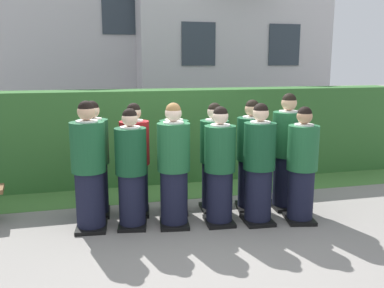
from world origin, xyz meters
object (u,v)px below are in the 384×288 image
(student_front_row_5, at_px, (302,168))
(student_rear_row_3, at_px, (214,160))
(student_front_row_0, at_px, (89,169))
(student_rear_row_5, at_px, (287,154))
(student_rear_row_4, at_px, (251,158))
(student_front_row_2, at_px, (174,168))
(student_front_row_4, at_px, (259,167))
(student_rear_row_2, at_px, (174,161))
(student_rear_row_0, at_px, (94,162))
(student_in_red_blazer, at_px, (135,162))
(student_front_row_1, at_px, (131,172))
(student_front_row_3, at_px, (220,169))

(student_front_row_5, relative_size, student_rear_row_3, 1.00)
(student_front_row_0, xyz_separation_m, student_rear_row_5, (2.83, 0.15, 0.02))
(student_front_row_5, distance_m, student_rear_row_4, 0.79)
(student_rear_row_3, bearing_deg, student_front_row_2, -146.97)
(student_front_row_4, height_order, student_rear_row_2, student_front_row_4)
(student_rear_row_0, distance_m, student_in_red_blazer, 0.57)
(student_in_red_blazer, bearing_deg, student_front_row_5, -21.06)
(student_rear_row_5, bearing_deg, student_front_row_4, -144.04)
(student_front_row_1, xyz_separation_m, student_rear_row_0, (-0.46, 0.57, 0.03))
(student_front_row_0, bearing_deg, student_rear_row_5, 3.07)
(student_front_row_2, height_order, student_in_red_blazer, student_front_row_2)
(student_in_red_blazer, bearing_deg, student_front_row_2, -51.81)
(student_front_row_5, bearing_deg, student_front_row_1, 171.14)
(student_front_row_4, bearing_deg, student_rear_row_5, 35.96)
(student_front_row_1, bearing_deg, student_front_row_5, -8.86)
(student_rear_row_3, relative_size, student_rear_row_4, 0.98)
(student_front_row_1, bearing_deg, student_front_row_0, 174.56)
(student_front_row_0, relative_size, student_in_red_blazer, 1.05)
(student_rear_row_3, bearing_deg, student_rear_row_0, 172.82)
(student_front_row_5, distance_m, student_rear_row_3, 1.24)
(student_in_red_blazer, xyz_separation_m, student_rear_row_3, (1.13, -0.12, -0.01))
(student_rear_row_0, bearing_deg, student_rear_row_4, -7.64)
(student_front_row_3, bearing_deg, student_front_row_2, 172.58)
(student_in_red_blazer, xyz_separation_m, student_rear_row_2, (0.55, -0.06, -0.00))
(student_front_row_0, relative_size, student_rear_row_5, 0.98)
(student_front_row_1, distance_m, student_front_row_3, 1.16)
(student_front_row_2, xyz_separation_m, student_front_row_3, (0.60, -0.08, -0.03))
(student_rear_row_0, bearing_deg, student_front_row_3, -24.58)
(student_rear_row_0, bearing_deg, student_in_red_blazer, -9.36)
(student_front_row_0, height_order, student_front_row_2, student_front_row_0)
(student_front_row_0, bearing_deg, student_front_row_1, -5.44)
(student_front_row_1, relative_size, student_rear_row_4, 0.97)
(student_rear_row_0, bearing_deg, student_rear_row_3, -7.18)
(student_in_red_blazer, xyz_separation_m, student_rear_row_4, (1.66, -0.21, 0.01))
(student_front_row_5, bearing_deg, student_rear_row_5, 84.73)
(student_front_row_1, relative_size, student_rear_row_2, 0.99)
(student_front_row_5, xyz_separation_m, student_in_red_blazer, (-2.14, 0.83, 0.01))
(student_in_red_blazer, distance_m, student_rear_row_2, 0.56)
(student_front_row_2, bearing_deg, student_front_row_3, -7.42)
(student_front_row_1, bearing_deg, student_front_row_4, -8.67)
(student_rear_row_5, bearing_deg, student_rear_row_0, 172.43)
(student_front_row_2, height_order, student_front_row_3, student_front_row_2)
(student_front_row_1, bearing_deg, student_rear_row_3, 16.16)
(student_front_row_2, relative_size, student_front_row_3, 1.03)
(student_front_row_2, xyz_separation_m, student_in_red_blazer, (-0.44, 0.56, -0.02))
(student_in_red_blazer, bearing_deg, student_front_row_0, -146.04)
(student_rear_row_5, bearing_deg, student_rear_row_4, 172.75)
(student_front_row_4, bearing_deg, student_rear_row_3, 125.82)
(student_front_row_3, bearing_deg, student_rear_row_3, 81.33)
(student_rear_row_0, xyz_separation_m, student_in_red_blazer, (0.56, -0.09, -0.02))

